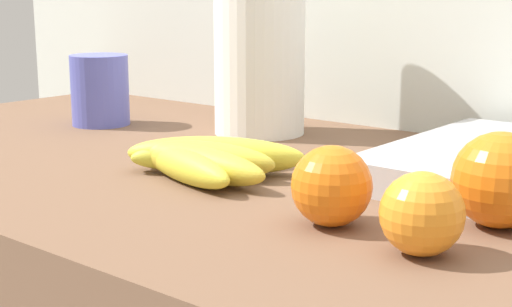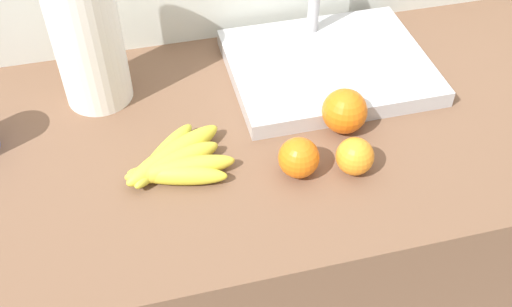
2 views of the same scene
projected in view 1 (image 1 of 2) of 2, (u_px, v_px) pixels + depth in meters
wall_back at (454, 297)px, 1.09m from camera, size 1.90×0.06×1.30m
banana_bunch at (203, 159)px, 0.80m from camera, size 0.19×0.17×0.04m
orange_front at (500, 180)px, 0.63m from camera, size 0.08×0.08×0.08m
orange_center at (332, 186)px, 0.63m from camera, size 0.07×0.07×0.07m
orange_right at (422, 214)px, 0.56m from camera, size 0.06×0.06×0.06m
paper_towel_roll at (260, 30)px, 1.02m from camera, size 0.12×0.12×0.31m
mug at (100, 90)px, 1.10m from camera, size 0.08×0.08×0.10m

